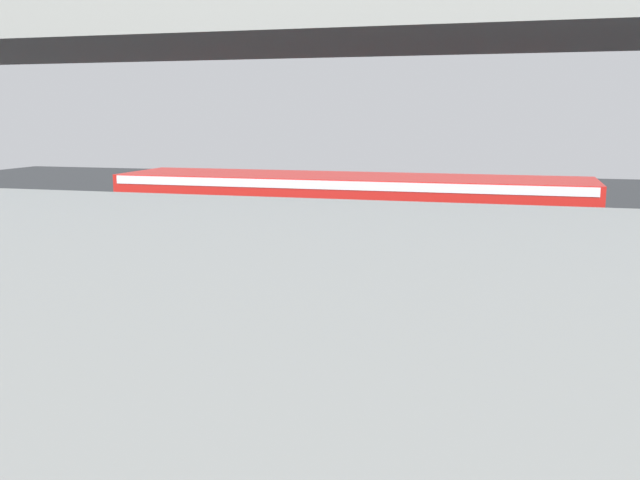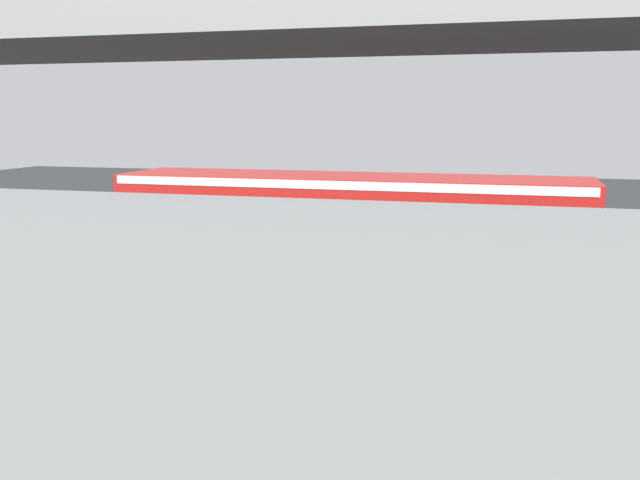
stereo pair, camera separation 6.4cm
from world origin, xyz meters
name	(u,v)px [view 2 (the right image)]	position (x,y,z in m)	size (l,w,h in m)	color
ground	(386,312)	(0.00, 0.00, 0.00)	(80.00, 80.00, 0.00)	#2D3033
city_bus	(349,227)	(1.12, -0.82, 1.88)	(11.54, 2.85, 3.15)	red
traffic_sign	(493,218)	(-2.25, -3.30, 1.89)	(0.08, 0.60, 2.80)	slate
lane_dash_leftmost	(558,295)	(-4.00, -2.85, 0.00)	(2.00, 0.20, 0.01)	silver
lane_dash_left	(405,285)	(0.00, -2.85, 0.00)	(2.00, 0.20, 0.01)	silver
lane_dash_centre	(268,276)	(4.00, -2.85, 0.00)	(2.00, 0.20, 0.01)	silver
pedestrian_overpass	(205,71)	(0.00, 9.76, 5.01)	(25.00, 2.60, 6.82)	gray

